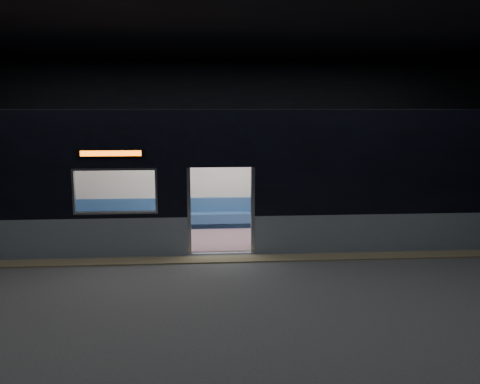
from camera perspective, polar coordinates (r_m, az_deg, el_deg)
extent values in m
cube|color=#47494C|center=(11.03, -1.89, -8.50)|extent=(24.00, 14.00, 0.01)
cube|color=black|center=(10.61, -2.05, 18.05)|extent=(24.00, 14.00, 0.04)
cube|color=black|center=(17.49, -2.90, 6.52)|extent=(24.00, 0.04, 5.00)
cube|color=black|center=(3.64, 2.51, -4.80)|extent=(24.00, 0.04, 5.00)
cube|color=#8C7F59|center=(11.54, -2.01, -7.57)|extent=(22.80, 0.50, 0.03)
cube|color=#8896A2|center=(12.71, -24.62, -4.82)|extent=(8.30, 0.12, 0.90)
cube|color=#8896A2|center=(13.02, 19.79, -4.17)|extent=(8.30, 0.12, 0.90)
cube|color=black|center=(12.43, -25.13, 2.36)|extent=(8.30, 0.12, 2.30)
cube|color=black|center=(12.76, 20.19, 2.83)|extent=(8.30, 0.12, 2.30)
cube|color=black|center=(11.57, -2.18, 5.64)|extent=(1.40, 0.12, 1.15)
cube|color=#B7BABC|center=(11.79, -5.73, -2.19)|extent=(0.08, 0.14, 2.05)
cube|color=#B7BABC|center=(11.84, 1.45, -2.09)|extent=(0.08, 0.14, 2.05)
cube|color=black|center=(11.68, -14.29, 4.24)|extent=(1.50, 0.04, 0.18)
cube|color=#F75B07|center=(11.67, -14.30, 4.23)|extent=(1.34, 0.03, 0.12)
cube|color=beige|center=(14.54, -2.58, 2.36)|extent=(18.00, 0.12, 3.20)
cube|color=black|center=(12.99, -2.44, 8.93)|extent=(18.00, 3.00, 0.15)
cube|color=gray|center=(13.42, -2.34, -5.11)|extent=(17.76, 2.76, 0.04)
cube|color=beige|center=(13.03, -2.41, 4.86)|extent=(17.76, 2.76, 0.10)
cube|color=#315D90|center=(14.45, -2.50, -3.13)|extent=(11.00, 0.48, 0.41)
cube|color=#315D90|center=(14.56, -2.53, -1.41)|extent=(11.00, 0.10, 0.40)
cube|color=#6B4E51|center=(12.63, -17.37, -5.42)|extent=(4.40, 0.48, 0.41)
cube|color=#6B4E51|center=(12.85, 12.75, -4.96)|extent=(4.40, 0.48, 0.41)
cylinder|color=silver|center=(12.07, -6.71, -1.23)|extent=(0.04, 0.04, 2.26)
cylinder|color=silver|center=(14.29, -6.34, 0.45)|extent=(0.04, 0.04, 2.26)
cylinder|color=silver|center=(12.14, 2.29, -1.11)|extent=(0.04, 0.04, 2.26)
cylinder|color=silver|center=(14.35, 1.27, 0.54)|extent=(0.04, 0.04, 2.26)
cylinder|color=silver|center=(14.14, -2.54, 3.59)|extent=(11.00, 0.03, 0.03)
cube|color=black|center=(14.29, 3.00, -2.13)|extent=(0.16, 0.44, 0.15)
cube|color=black|center=(14.32, 3.78, -2.12)|extent=(0.16, 0.44, 0.15)
cylinder|color=black|center=(14.16, 3.10, -3.36)|extent=(0.10, 0.10, 0.43)
cylinder|color=black|center=(14.18, 3.88, -3.35)|extent=(0.10, 0.10, 0.43)
cube|color=#DA688A|center=(14.48, 3.30, -1.91)|extent=(0.37, 0.20, 0.19)
cylinder|color=#DA688A|center=(14.45, 3.30, -0.63)|extent=(0.38, 0.38, 0.48)
sphere|color=tan|center=(14.37, 3.32, 0.70)|extent=(0.19, 0.19, 0.19)
sphere|color=black|center=(14.40, 3.30, 0.87)|extent=(0.20, 0.20, 0.20)
cube|color=black|center=(14.21, 3.34, -1.65)|extent=(0.28, 0.25, 0.12)
cube|color=white|center=(14.90, 9.66, 1.82)|extent=(0.91, 0.03, 0.59)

